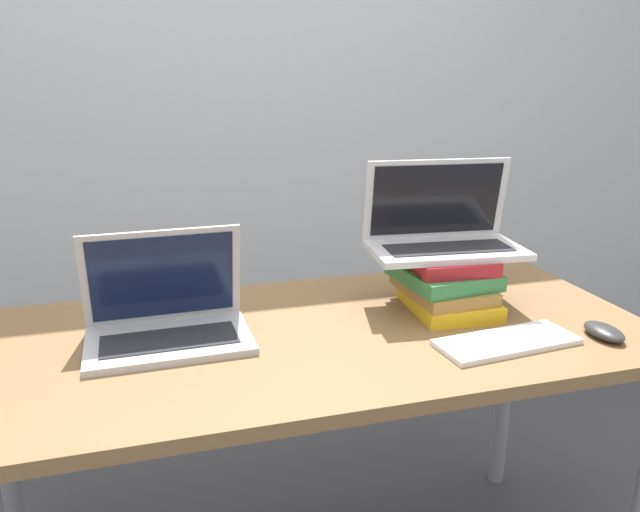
# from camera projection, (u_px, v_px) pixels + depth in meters

# --- Properties ---
(wall_back) EXTENTS (8.00, 0.05, 2.70)m
(wall_back) POSITION_uv_depth(u_px,v_px,m) (223.00, 67.00, 2.44)
(wall_back) COLOR silver
(wall_back) RESTS_ON ground_plane
(desk) EXTENTS (1.60, 0.72, 0.76)m
(desk) POSITION_uv_depth(u_px,v_px,m) (308.00, 364.00, 1.46)
(desk) COLOR brown
(desk) RESTS_ON ground_plane
(laptop_left) EXTENTS (0.36, 0.24, 0.24)m
(laptop_left) POSITION_uv_depth(u_px,v_px,m) (167.00, 318.00, 1.38)
(laptop_left) COLOR #B2B2B7
(laptop_left) RESTS_ON desk
(book_stack) EXTENTS (0.23, 0.27, 0.14)m
(book_stack) POSITION_uv_depth(u_px,v_px,m) (446.00, 282.00, 1.56)
(book_stack) COLOR gold
(book_stack) RESTS_ON desk
(laptop_on_books) EXTENTS (0.40, 0.25, 0.22)m
(laptop_on_books) POSITION_uv_depth(u_px,v_px,m) (443.00, 232.00, 1.57)
(laptop_on_books) COLOR silver
(laptop_on_books) RESTS_ON book_stack
(wireless_keyboard) EXTENTS (0.33, 0.15, 0.01)m
(wireless_keyboard) POSITION_uv_depth(u_px,v_px,m) (507.00, 342.00, 1.37)
(wireless_keyboard) COLOR white
(wireless_keyboard) RESTS_ON desk
(mouse) EXTENTS (0.06, 0.11, 0.03)m
(mouse) POSITION_uv_depth(u_px,v_px,m) (604.00, 331.00, 1.40)
(mouse) COLOR #2D2D2D
(mouse) RESTS_ON desk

